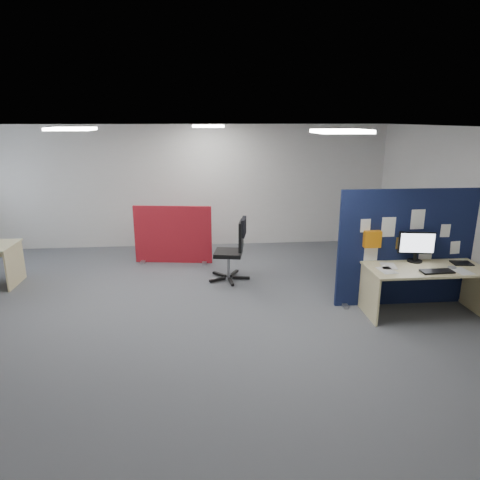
{
  "coord_description": "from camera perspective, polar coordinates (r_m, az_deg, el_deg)",
  "views": [
    {
      "loc": [
        0.37,
        -6.04,
        2.82
      ],
      "look_at": [
        0.93,
        0.31,
        1.0
      ],
      "focal_mm": 32.0,
      "sensor_mm": 36.0,
      "label": 1
    }
  ],
  "objects": [
    {
      "name": "desk_papers",
      "position": [
        6.63,
        21.98,
        -3.62
      ],
      "size": [
        1.29,
        0.64,
        0.0
      ],
      "color": "white",
      "rests_on": "main_desk"
    },
    {
      "name": "keyboard",
      "position": [
        6.64,
        24.78,
        -3.82
      ],
      "size": [
        0.46,
        0.19,
        0.02
      ],
      "primitive_type": "cube",
      "rotation": [
        0.0,
        0.0,
        0.03
      ],
      "color": "black",
      "rests_on": "main_desk"
    },
    {
      "name": "floor",
      "position": [
        6.67,
        -7.81,
        -9.21
      ],
      "size": [
        9.0,
        9.0,
        0.0
      ],
      "primitive_type": "plane",
      "color": "#54575C",
      "rests_on": "ground"
    },
    {
      "name": "main_desk",
      "position": [
        6.87,
        23.28,
        -4.64
      ],
      "size": [
        1.72,
        0.76,
        0.73
      ],
      "color": "#D3C287",
      "rests_on": "floor"
    },
    {
      "name": "red_divider",
      "position": [
        8.63,
        -8.93,
        0.64
      ],
      "size": [
        1.54,
        0.3,
        1.16
      ],
      "rotation": [
        0.0,
        0.0,
        -0.14
      ],
      "color": "maroon",
      "rests_on": "floor"
    },
    {
      "name": "ceiling_lights",
      "position": [
        6.7,
        -5.49,
        14.6
      ],
      "size": [
        4.1,
        4.1,
        0.04
      ],
      "color": "white",
      "rests_on": "ceiling"
    },
    {
      "name": "monitor_main",
      "position": [
        6.92,
        22.45,
        -0.66
      ],
      "size": [
        0.53,
        0.22,
        0.46
      ],
      "rotation": [
        0.0,
        0.0,
        -0.17
      ],
      "color": "black",
      "rests_on": "main_desk"
    },
    {
      "name": "wall_right",
      "position": [
        7.46,
        28.79,
        2.59
      ],
      "size": [
        0.02,
        7.0,
        2.7
      ],
      "primitive_type": "cube",
      "color": "silver",
      "rests_on": "floor"
    },
    {
      "name": "paper_tray",
      "position": [
        7.19,
        27.45,
        -2.75
      ],
      "size": [
        0.3,
        0.25,
        0.01
      ],
      "primitive_type": "cube",
      "rotation": [
        0.0,
        0.0,
        -0.12
      ],
      "color": "black",
      "rests_on": "main_desk"
    },
    {
      "name": "office_chair",
      "position": [
        7.57,
        -0.7,
        -0.78
      ],
      "size": [
        0.74,
        0.74,
        1.13
      ],
      "rotation": [
        0.0,
        0.0,
        -0.18
      ],
      "color": "black",
      "rests_on": "floor"
    },
    {
      "name": "navy_divider",
      "position": [
        7.01,
        21.42,
        -1.01
      ],
      "size": [
        2.21,
        0.3,
        1.82
      ],
      "color": "#0E0F36",
      "rests_on": "floor"
    },
    {
      "name": "mouse",
      "position": [
        6.89,
        26.42,
        -3.29
      ],
      "size": [
        0.1,
        0.06,
        0.03
      ],
      "primitive_type": "cube",
      "rotation": [
        0.0,
        0.0,
        -0.02
      ],
      "color": "#97979C",
      "rests_on": "main_desk"
    },
    {
      "name": "ceiling",
      "position": [
        6.05,
        -8.8,
        14.63
      ],
      "size": [
        9.0,
        7.0,
        0.02
      ],
      "primitive_type": "cube",
      "color": "white",
      "rests_on": "wall_back"
    },
    {
      "name": "wall_back",
      "position": [
        9.65,
        -7.19,
        7.06
      ],
      "size": [
        9.0,
        0.02,
        2.7
      ],
      "primitive_type": "cube",
      "color": "silver",
      "rests_on": "floor"
    },
    {
      "name": "wall_front",
      "position": [
        2.95,
        -11.9,
        -14.25
      ],
      "size": [
        9.0,
        0.02,
        2.7
      ],
      "primitive_type": "cube",
      "color": "silver",
      "rests_on": "floor"
    }
  ]
}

